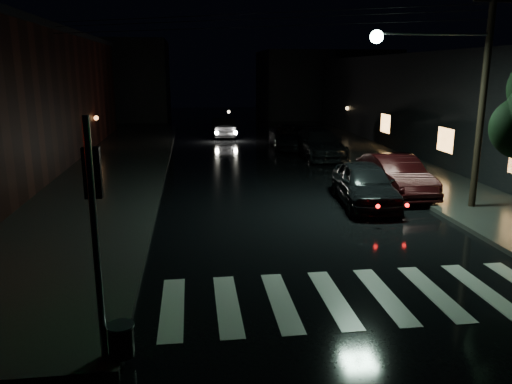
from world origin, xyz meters
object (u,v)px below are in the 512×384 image
object	(u,v)px
parked_car_a	(365,184)
oncoming_car	(223,128)
parked_car_d	(291,137)
parked_car_b	(395,175)
parked_car_c	(319,144)

from	to	relation	value
parked_car_a	oncoming_car	xyz separation A→B (m)	(-4.08, 20.45, -0.08)
parked_car_d	oncoming_car	world-z (taller)	parked_car_d
parked_car_d	parked_car_b	bearing A→B (deg)	-78.13
parked_car_b	parked_car_d	bearing A→B (deg)	96.49
parked_car_b	oncoming_car	distance (m)	19.90
parked_car_c	oncoming_car	distance (m)	11.05
parked_car_a	parked_car_b	distance (m)	2.30
parked_car_d	oncoming_car	xyz separation A→B (m)	(-4.08, 6.21, -0.03)
parked_car_b	parked_car_c	distance (m)	9.21
parked_car_b	oncoming_car	xyz separation A→B (m)	(-5.88, 19.01, -0.08)
parked_car_d	oncoming_car	distance (m)	7.43
parked_car_b	parked_car_c	size ratio (longest dim) A/B	0.87
parked_car_b	parked_car_d	size ratio (longest dim) A/B	0.90
parked_car_b	parked_car_c	world-z (taller)	parked_car_c
parked_car_c	parked_car_d	world-z (taller)	parked_car_c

